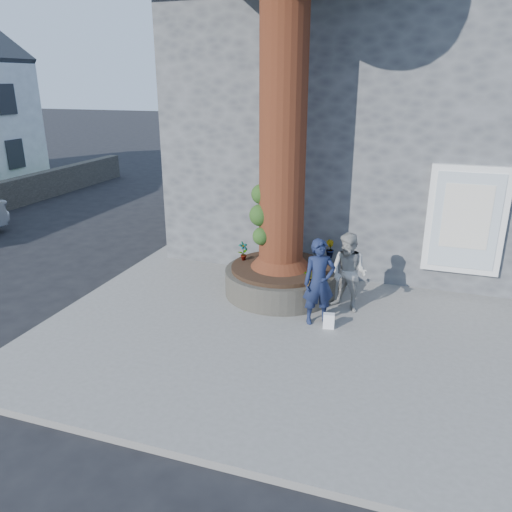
% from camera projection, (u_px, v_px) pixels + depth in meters
% --- Properties ---
extents(ground, '(120.00, 120.00, 0.00)m').
position_uv_depth(ground, '(207.00, 335.00, 9.01)').
color(ground, black).
rests_on(ground, ground).
extents(pavement, '(9.00, 8.00, 0.12)m').
position_uv_depth(pavement, '(301.00, 320.00, 9.43)').
color(pavement, slate).
rests_on(pavement, ground).
extents(yellow_line, '(0.10, 30.00, 0.01)m').
position_uv_depth(yellow_line, '(97.00, 292.00, 10.82)').
color(yellow_line, yellow).
rests_on(yellow_line, ground).
extents(stone_shop, '(10.30, 8.30, 6.30)m').
position_uv_depth(stone_shop, '(394.00, 126.00, 13.63)').
color(stone_shop, '#474A4C').
rests_on(stone_shop, ground).
extents(planter, '(2.30, 2.30, 0.60)m').
position_uv_depth(planter, '(280.00, 280.00, 10.42)').
color(planter, black).
rests_on(planter, pavement).
extents(man, '(0.69, 0.60, 1.60)m').
position_uv_depth(man, '(319.00, 282.00, 8.96)').
color(man, '#151E3B').
rests_on(man, pavement).
extents(woman, '(0.90, 0.79, 1.54)m').
position_uv_depth(woman, '(349.00, 273.00, 9.49)').
color(woman, '#9C9B95').
rests_on(woman, pavement).
extents(shopping_bag, '(0.22, 0.15, 0.28)m').
position_uv_depth(shopping_bag, '(329.00, 321.00, 8.97)').
color(shopping_bag, white).
rests_on(shopping_bag, pavement).
extents(plant_a, '(0.24, 0.26, 0.40)m').
position_uv_depth(plant_a, '(243.00, 251.00, 10.58)').
color(plant_a, gray).
rests_on(plant_a, planter).
extents(plant_b, '(0.29, 0.29, 0.38)m').
position_uv_depth(plant_b, '(329.00, 249.00, 10.76)').
color(plant_b, gray).
rests_on(plant_b, planter).
extents(plant_c, '(0.28, 0.28, 0.37)m').
position_uv_depth(plant_c, '(318.00, 268.00, 9.70)').
color(plant_c, gray).
rests_on(plant_c, planter).
extents(plant_d, '(0.40, 0.39, 0.34)m').
position_uv_depth(plant_d, '(312.00, 278.00, 9.25)').
color(plant_d, gray).
rests_on(plant_d, planter).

